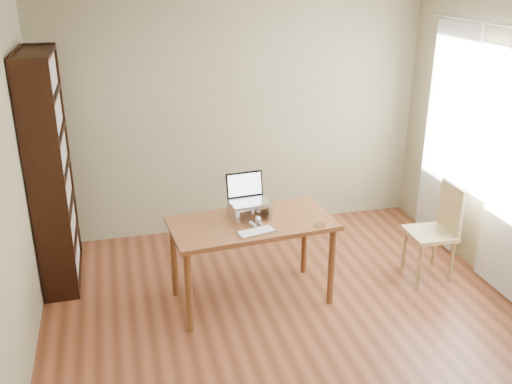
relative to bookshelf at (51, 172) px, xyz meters
name	(u,v)px	position (x,y,z in m)	size (l,w,h in m)	color
room	(312,188)	(1.86, -1.54, 0.25)	(4.04, 4.54, 2.64)	#562A16
bookshelf	(51,172)	(0.00, 0.00, 0.00)	(0.30, 0.90, 2.10)	black
curtains	(480,151)	(3.75, -0.75, 0.12)	(0.03, 1.90, 2.25)	white
desk	(252,232)	(1.61, -0.81, -0.40)	(1.41, 0.79, 0.75)	brown
laptop_stand	(250,209)	(1.61, -0.73, -0.22)	(0.32, 0.25, 0.13)	silver
laptop	(248,194)	(1.61, -0.68, -0.11)	(0.34, 0.29, 0.23)	silver
keyboard	(256,232)	(1.59, -1.03, -0.29)	(0.33, 0.19, 0.02)	silver
coaster	(320,225)	(2.13, -1.03, -0.30)	(0.10, 0.10, 0.01)	#55391D
cat	(246,209)	(1.59, -0.70, -0.24)	(0.24, 0.48, 0.15)	#4B413B
chair	(437,227)	(3.38, -0.81, -0.57)	(0.41, 0.41, 0.90)	tan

